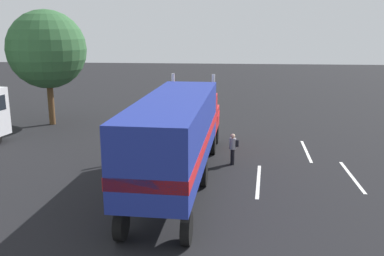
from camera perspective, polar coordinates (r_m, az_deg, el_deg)
ground_plane at (r=25.09m, az=0.23°, el=-2.53°), size 120.00×120.00×0.00m
lane_stripe_near at (r=19.82m, az=9.02°, el=-7.10°), size 4.40×0.54×0.01m
lane_stripe_mid at (r=25.04m, az=15.27°, el=-3.04°), size 4.40×0.35×0.01m
lane_stripe_far at (r=21.52m, az=20.91°, el=-6.18°), size 4.40×0.21×0.01m
semi_truck at (r=18.49m, az=-1.76°, el=-0.27°), size 14.26×3.15×4.50m
person_bystander at (r=21.74m, az=5.61°, el=-2.68°), size 0.35×0.47×1.63m
tree_left at (r=31.83m, az=-19.15°, el=10.06°), size 5.52×5.52×8.20m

